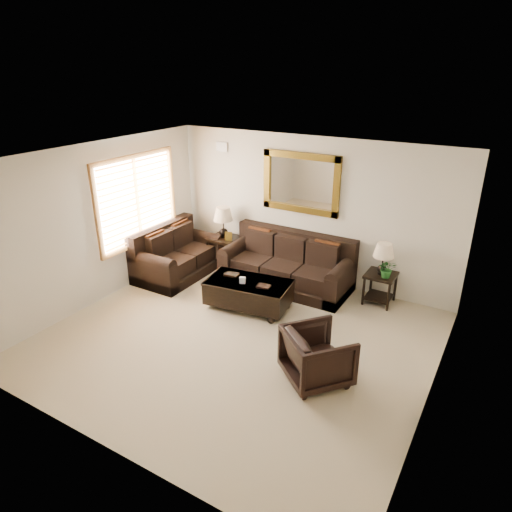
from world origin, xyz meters
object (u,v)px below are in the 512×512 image
Objects in this scene: loveseat at (176,257)px; end_table_right at (382,265)px; coffee_table at (249,291)px; sofa at (287,267)px; armchair at (317,354)px; end_table_left at (224,228)px.

loveseat is 3.89m from end_table_right.
end_table_right is at bearing 26.49° from coffee_table.
coffee_table is (-0.18, -1.10, -0.05)m from sofa.
end_table_right is at bearing 6.01° from sofa.
sofa is at bearing -15.02° from armchair.
end_table_left is (0.57, 0.82, 0.45)m from loveseat.
coffee_table is at bearing -99.14° from sofa.
end_table_left is 1.13× the size of end_table_right.
loveseat reaches higher than armchair.
sofa is at bearing -5.49° from end_table_left.
loveseat is at bearing -167.25° from end_table_right.
sofa is at bearing 72.95° from coffee_table.
end_table_right reaches higher than loveseat.
armchair is at bearing -38.24° from end_table_left.
loveseat is 1.39× the size of end_table_left.
loveseat is (-2.09, -0.68, 0.00)m from sofa.
sofa is 2.98× the size of armchair.
armchair is at bearing -92.02° from end_table_right.
end_table_left is at bearing 2.04° from armchair.
end_table_left reaches higher than armchair.
sofa is 1.11m from coffee_table.
loveseat is at bearing -124.93° from end_table_left.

